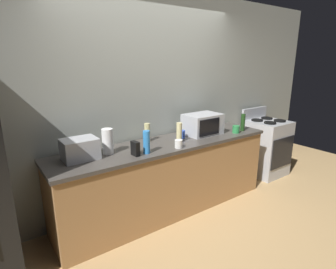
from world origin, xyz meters
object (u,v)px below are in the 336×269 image
Objects in this scene: toaster_oven at (80,149)px; mug_green at (236,129)px; paper_towel_roll at (108,141)px; mug_white at (179,144)px; stove_range at (266,147)px; bottle_hand_soap at (179,133)px; cordless_phone at (135,149)px; bottle_spray_cleaner at (146,142)px; bottle_wine at (243,122)px; bottle_vinegar at (147,132)px; mug_blue at (182,134)px; microwave at (203,124)px.

mug_green is at bearing -6.55° from toaster_oven.
paper_towel_roll reaches higher than mug_white.
bottle_hand_soap reaches higher than stove_range.
bottle_spray_cleaner is at bearing -6.33° from cordless_phone.
bottle_hand_soap is 0.23m from mug_white.
stove_range is 4.55× the size of bottle_wine.
mug_blue is at bearing -16.77° from bottle_vinegar.
paper_towel_roll is at bearing 174.05° from bottle_wine.
bottle_vinegar reaches higher than cordless_phone.
stove_range is 3.18× the size of toaster_oven.
microwave is 1.78× the size of paper_towel_roll.
cordless_phone is 0.67m from bottle_hand_soap.
bottle_hand_soap reaches higher than cordless_phone.
toaster_oven is 1.43× the size of bottle_wine.
microwave is at bearing 178.03° from stove_range.
toaster_oven is 1.52× the size of bottle_vinegar.
bottle_vinegar is at bearing 13.49° from paper_towel_roll.
microwave is 1.16m from cordless_phone.
toaster_oven is 1.26× the size of paper_towel_roll.
bottle_wine is at bearing 1.05° from bottle_spray_cleaner.
bottle_spray_cleaner reaches higher than mug_blue.
bottle_spray_cleaner is (-0.23, -0.37, 0.01)m from bottle_vinegar.
cordless_phone is 0.67× the size of bottle_vinegar.
paper_towel_roll reaches higher than bottle_hand_soap.
stove_range is 2.80m from paper_towel_roll.
toaster_oven is 0.30m from paper_towel_roll.
mug_blue is (0.79, 0.23, -0.02)m from cordless_phone.
microwave reaches higher than bottle_hand_soap.
microwave reaches higher than toaster_oven.
stove_range is at bearing 10.29° from bottle_wine.
bottle_wine is at bearing -5.42° from toaster_oven.
stove_range is at bearing -4.90° from bottle_vinegar.
mug_blue is (-0.76, 0.23, 0.00)m from mug_green.
microwave is 0.68m from mug_white.
bottle_spray_cleaner is 2.48× the size of mug_green.
bottle_vinegar is (0.86, 0.13, 0.01)m from toaster_oven.
mug_blue is at bearing 167.34° from bottle_wine.
mug_blue is at bearing 46.49° from mug_white.
paper_towel_roll is (-2.74, 0.05, 0.57)m from stove_range.
mug_blue is (1.00, 0.01, -0.08)m from paper_towel_roll.
cordless_phone is 0.63× the size of bottle_wine.
mug_white is at bearing -9.30° from cordless_phone.
stove_range is 2.60m from cordless_phone.
bottle_hand_soap is at bearing -138.11° from mug_blue.
bottle_wine is (2.21, -0.21, 0.01)m from toaster_oven.
toaster_oven is 1.42× the size of bottle_hand_soap.
mug_green is at bearing -171.25° from bottle_wine.
bottle_wine is 0.18m from mug_green.
bottle_wine reaches higher than mug_white.
mug_white is (0.39, -0.05, -0.08)m from bottle_spray_cleaner.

